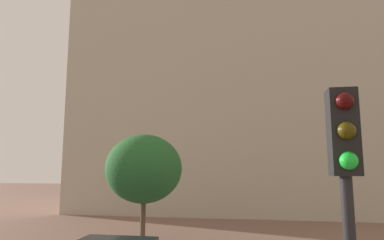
{
  "coord_description": "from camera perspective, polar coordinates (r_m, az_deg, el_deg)",
  "views": [
    {
      "loc": [
        2.08,
        0.67,
        3.72
      ],
      "look_at": [
        0.25,
        11.61,
        5.28
      ],
      "focal_mm": 31.16,
      "sensor_mm": 36.0,
      "label": 1
    }
  ],
  "objects": [
    {
      "name": "tree_curb_far",
      "position": [
        16.05,
        -8.24,
        -8.25
      ],
      "size": [
        3.59,
        3.59,
        5.25
      ],
      "color": "brown",
      "rests_on": "ground_plane"
    },
    {
      "name": "landmark_building",
      "position": [
        33.24,
        5.22,
        5.35
      ],
      "size": [
        25.3,
        15.63,
        33.88
      ],
      "color": "#B2A893",
      "rests_on": "ground_plane"
    },
    {
      "name": "traffic_light_pole",
      "position": [
        3.8,
        25.32,
        -15.61
      ],
      "size": [
        0.28,
        0.34,
        4.53
      ],
      "color": "black",
      "rests_on": "ground_plane"
    }
  ]
}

